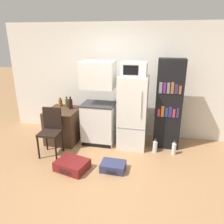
% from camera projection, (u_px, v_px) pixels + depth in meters
% --- Properties ---
extents(ground_plane, '(24.00, 24.00, 0.00)m').
position_uv_depth(ground_plane, '(107.00, 179.00, 3.76)').
color(ground_plane, '#A3754C').
extents(wall_back, '(6.40, 0.10, 2.63)m').
position_uv_depth(wall_back, '(135.00, 81.00, 5.13)').
color(wall_back, white).
rests_on(wall_back, ground_plane).
extents(side_table, '(0.68, 0.77, 0.76)m').
position_uv_depth(side_table, '(64.00, 125.00, 5.03)').
color(side_table, '#422D1E').
rests_on(side_table, ground_plane).
extents(kitchen_hutch, '(0.71, 0.57, 1.83)m').
position_uv_depth(kitchen_hutch, '(99.00, 107.00, 4.81)').
color(kitchen_hutch, silver).
rests_on(kitchen_hutch, ground_plane).
extents(refrigerator, '(0.59, 0.62, 1.57)m').
position_uv_depth(refrigerator, '(133.00, 112.00, 4.65)').
color(refrigerator, silver).
rests_on(refrigerator, ground_plane).
extents(microwave, '(0.51, 0.37, 0.27)m').
position_uv_depth(microwave, '(134.00, 69.00, 4.34)').
color(microwave, silver).
rests_on(microwave, refrigerator).
extents(bookshelf, '(0.54, 0.33, 1.91)m').
position_uv_depth(bookshelf, '(169.00, 105.00, 4.57)').
color(bookshelf, black).
rests_on(bookshelf, ground_plane).
extents(bottle_amber_beer, '(0.09, 0.09, 0.20)m').
position_uv_depth(bottle_amber_beer, '(61.00, 103.00, 5.11)').
color(bottle_amber_beer, brown).
rests_on(bottle_amber_beer, side_table).
extents(bottle_wine_dark, '(0.09, 0.09, 0.28)m').
position_uv_depth(bottle_wine_dark, '(71.00, 104.00, 4.93)').
color(bottle_wine_dark, black).
rests_on(bottle_wine_dark, side_table).
extents(bottle_olive_oil, '(0.08, 0.08, 0.24)m').
position_uv_depth(bottle_olive_oil, '(67.00, 103.00, 5.05)').
color(bottle_olive_oil, '#566619').
rests_on(bottle_olive_oil, side_table).
extents(chair, '(0.42, 0.43, 0.97)m').
position_uv_depth(chair, '(51.00, 127.00, 4.41)').
color(chair, black).
rests_on(chair, ground_plane).
extents(suitcase_large_flat, '(0.45, 0.36, 0.15)m').
position_uv_depth(suitcase_large_flat, '(113.00, 166.00, 3.98)').
color(suitcase_large_flat, navy).
rests_on(suitcase_large_flat, ground_plane).
extents(suitcase_small_flat, '(0.65, 0.55, 0.18)m').
position_uv_depth(suitcase_small_flat, '(72.00, 165.00, 3.99)').
color(suitcase_small_flat, maroon).
rests_on(suitcase_small_flat, ground_plane).
extents(water_bottle_front, '(0.09, 0.09, 0.31)m').
position_uv_depth(water_bottle_front, '(174.00, 148.00, 4.50)').
color(water_bottle_front, silver).
rests_on(water_bottle_front, ground_plane).
extents(water_bottle_middle, '(0.10, 0.10, 0.30)m').
position_uv_depth(water_bottle_middle, '(155.00, 146.00, 4.59)').
color(water_bottle_middle, silver).
rests_on(water_bottle_middle, ground_plane).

